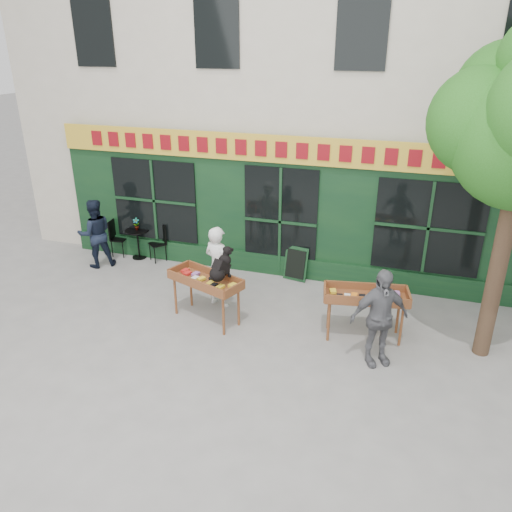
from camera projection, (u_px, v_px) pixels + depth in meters
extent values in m
plane|color=slate|center=(248.00, 322.00, 9.91)|extent=(80.00, 80.00, 0.00)
cube|color=beige|center=(320.00, 47.00, 13.18)|extent=(14.00, 7.00, 10.00)
cube|color=black|center=(282.00, 210.00, 11.39)|extent=(11.00, 0.16, 3.20)
cube|color=gold|center=(282.00, 149.00, 10.73)|extent=(11.00, 0.06, 0.60)
cube|color=maroon|center=(281.00, 150.00, 10.70)|extent=(9.60, 0.03, 0.34)
cube|color=black|center=(280.00, 265.00, 11.84)|extent=(11.00, 0.10, 0.50)
cube|color=black|center=(280.00, 221.00, 11.40)|extent=(1.70, 0.05, 2.50)
cube|color=black|center=(155.00, 200.00, 12.23)|extent=(2.20, 0.05, 2.00)
cube|color=black|center=(428.00, 228.00, 10.42)|extent=(2.20, 0.05, 2.00)
cylinder|color=#382619|center=(499.00, 261.00, 8.25)|extent=(0.28, 0.28, 3.60)
sphere|color=#1E5814|center=(483.00, 121.00, 7.72)|extent=(1.70, 1.70, 1.70)
sphere|color=#1E5814|center=(506.00, 92.00, 7.83)|extent=(1.60, 1.60, 1.60)
cylinder|color=brown|center=(175.00, 296.00, 10.08)|extent=(0.05, 0.05, 0.80)
cylinder|color=brown|center=(223.00, 316.00, 9.34)|extent=(0.05, 0.05, 0.80)
cylinder|color=brown|center=(191.00, 288.00, 10.40)|extent=(0.05, 0.05, 0.80)
cylinder|color=brown|center=(239.00, 307.00, 9.66)|extent=(0.05, 0.05, 0.80)
cube|color=brown|center=(205.00, 282.00, 9.70)|extent=(1.61, 1.07, 0.05)
cube|color=brown|center=(195.00, 284.00, 9.46)|extent=(1.42, 0.56, 0.18)
cube|color=brown|center=(215.00, 274.00, 9.88)|extent=(1.42, 0.56, 0.18)
cube|color=brown|center=(205.00, 280.00, 9.68)|extent=(1.36, 0.83, 0.06)
imported|color=silver|center=(218.00, 267.00, 10.25)|extent=(0.74, 0.61, 1.75)
cylinder|color=brown|center=(329.00, 322.00, 9.16)|extent=(0.05, 0.05, 0.80)
cylinder|color=brown|center=(401.00, 326.00, 9.00)|extent=(0.05, 0.05, 0.80)
cylinder|color=brown|center=(329.00, 310.00, 9.56)|extent=(0.05, 0.05, 0.80)
cylinder|color=brown|center=(398.00, 314.00, 9.40)|extent=(0.05, 0.05, 0.80)
cube|color=brown|center=(366.00, 298.00, 9.12)|extent=(1.58, 0.84, 0.05)
cube|color=brown|center=(367.00, 302.00, 8.82)|extent=(1.48, 0.31, 0.18)
cube|color=brown|center=(365.00, 287.00, 9.35)|extent=(1.48, 0.31, 0.18)
cube|color=brown|center=(366.00, 295.00, 9.09)|extent=(1.35, 0.63, 0.06)
imported|color=#57575B|center=(379.00, 318.00, 8.35)|extent=(1.11, 0.89, 1.76)
cylinder|color=black|center=(140.00, 257.00, 12.87)|extent=(0.36, 0.36, 0.03)
cylinder|color=black|center=(138.00, 244.00, 12.73)|extent=(0.04, 0.04, 0.72)
cylinder|color=black|center=(137.00, 230.00, 12.58)|extent=(0.60, 0.60, 0.03)
cube|color=black|center=(119.00, 239.00, 12.86)|extent=(0.40, 0.40, 0.03)
cube|color=black|center=(112.00, 230.00, 12.79)|extent=(0.07, 0.36, 0.50)
cylinder|color=black|center=(123.00, 250.00, 12.79)|extent=(0.02, 0.02, 0.44)
cylinder|color=black|center=(128.00, 246.00, 13.06)|extent=(0.02, 0.02, 0.44)
cylinder|color=black|center=(112.00, 249.00, 12.84)|extent=(0.02, 0.02, 0.44)
cylinder|color=black|center=(117.00, 245.00, 13.11)|extent=(0.02, 0.02, 0.44)
cube|color=black|center=(157.00, 244.00, 12.55)|extent=(0.51, 0.51, 0.03)
cube|color=black|center=(163.00, 233.00, 12.53)|extent=(0.30, 0.25, 0.50)
cylinder|color=black|center=(150.00, 252.00, 12.67)|extent=(0.02, 0.02, 0.44)
cylinder|color=black|center=(155.00, 256.00, 12.45)|extent=(0.02, 0.02, 0.44)
cylinder|color=black|center=(161.00, 249.00, 12.83)|extent=(0.02, 0.02, 0.44)
cylinder|color=black|center=(166.00, 253.00, 12.60)|extent=(0.02, 0.02, 0.44)
imported|color=gray|center=(136.00, 224.00, 12.52)|extent=(0.19, 0.17, 0.31)
imported|color=black|center=(95.00, 234.00, 12.09)|extent=(1.05, 1.03, 1.70)
cube|color=black|center=(296.00, 264.00, 11.55)|extent=(0.58, 0.28, 0.79)
cube|color=black|center=(296.00, 264.00, 11.54)|extent=(0.48, 0.24, 0.65)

